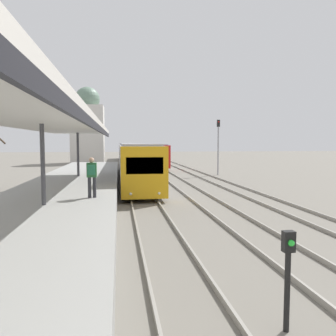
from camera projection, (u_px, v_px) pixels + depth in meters
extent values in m
cube|color=beige|center=(42.00, 121.00, 11.71)|extent=(4.00, 26.04, 0.20)
cube|color=black|center=(97.00, 127.00, 12.02)|extent=(0.08, 26.04, 0.24)
cylinder|color=#47474C|center=(43.00, 165.00, 11.83)|extent=(0.16, 0.16, 2.95)
cylinder|color=#47474C|center=(78.00, 155.00, 22.10)|extent=(0.16, 0.16, 2.95)
cylinder|color=#2D2D33|center=(90.00, 187.00, 13.50)|extent=(0.14, 0.14, 0.85)
cylinder|color=#2D2D33|center=(94.00, 187.00, 13.53)|extent=(0.14, 0.14, 0.85)
cube|color=#2D6638|center=(92.00, 170.00, 13.46)|extent=(0.40, 0.22, 0.60)
sphere|color=tan|center=(92.00, 160.00, 13.43)|extent=(0.22, 0.22, 0.22)
cube|color=#236B47|center=(91.00, 170.00, 13.26)|extent=(0.30, 0.18, 0.40)
cube|color=gold|center=(144.00, 172.00, 17.64)|extent=(2.53, 0.70, 2.80)
cube|color=black|center=(145.00, 166.00, 17.29)|extent=(1.98, 0.04, 0.90)
sphere|color=#EFEACC|center=(131.00, 194.00, 17.28)|extent=(0.16, 0.16, 0.16)
sphere|color=#EFEACC|center=(159.00, 193.00, 17.50)|extent=(0.16, 0.16, 0.16)
cube|color=#B7B7BC|center=(136.00, 163.00, 26.32)|extent=(2.53, 16.90, 2.80)
cube|color=gray|center=(136.00, 144.00, 26.20)|extent=(2.23, 16.56, 0.12)
cube|color=black|center=(136.00, 159.00, 26.29)|extent=(2.55, 15.55, 0.73)
cylinder|color=black|center=(124.00, 189.00, 20.84)|extent=(0.12, 0.70, 0.70)
cylinder|color=black|center=(157.00, 188.00, 21.16)|extent=(0.12, 0.70, 0.70)
cylinder|color=black|center=(122.00, 173.00, 31.67)|extent=(0.12, 0.70, 0.70)
cylinder|color=black|center=(144.00, 173.00, 31.99)|extent=(0.12, 0.70, 0.70)
cube|color=#B7B7BC|center=(129.00, 155.00, 43.32)|extent=(2.53, 16.90, 2.80)
cube|color=gray|center=(129.00, 144.00, 43.21)|extent=(2.23, 16.56, 0.12)
cube|color=black|center=(129.00, 153.00, 43.30)|extent=(2.55, 15.55, 0.73)
cylinder|color=black|center=(121.00, 168.00, 37.85)|extent=(0.12, 0.70, 0.70)
cylinder|color=black|center=(140.00, 168.00, 38.17)|extent=(0.12, 0.70, 0.70)
cylinder|color=black|center=(121.00, 162.00, 48.68)|extent=(0.12, 0.70, 0.70)
cylinder|color=black|center=(135.00, 162.00, 49.00)|extent=(0.12, 0.70, 0.70)
cube|color=#B7B7BC|center=(126.00, 151.00, 60.33)|extent=(2.53, 16.90, 2.80)
cube|color=gray|center=(126.00, 143.00, 60.22)|extent=(2.23, 16.56, 0.12)
cube|color=black|center=(126.00, 150.00, 60.31)|extent=(2.55, 15.55, 0.73)
cylinder|color=black|center=(120.00, 160.00, 54.86)|extent=(0.12, 0.70, 0.70)
cylinder|color=black|center=(133.00, 160.00, 55.18)|extent=(0.12, 0.70, 0.70)
cylinder|color=black|center=(120.00, 157.00, 65.69)|extent=(0.12, 0.70, 0.70)
cylinder|color=black|center=(131.00, 157.00, 66.01)|extent=(0.12, 0.70, 0.70)
cube|color=red|center=(160.00, 157.00, 38.12)|extent=(2.46, 0.70, 2.69)
cube|color=black|center=(160.00, 154.00, 37.77)|extent=(1.92, 0.04, 0.86)
sphere|color=#EFEACC|center=(154.00, 166.00, 37.76)|extent=(0.16, 0.16, 0.16)
sphere|color=#EFEACC|center=(166.00, 166.00, 37.98)|extent=(0.16, 0.16, 0.16)
cube|color=silver|center=(153.00, 154.00, 46.23)|extent=(2.46, 15.75, 2.69)
cube|color=gray|center=(152.00, 145.00, 46.12)|extent=(2.16, 15.43, 0.12)
cube|color=black|center=(153.00, 152.00, 46.21)|extent=(2.48, 14.49, 0.70)
cylinder|color=black|center=(148.00, 166.00, 41.13)|extent=(0.12, 0.70, 0.70)
cylinder|color=black|center=(165.00, 166.00, 41.44)|extent=(0.12, 0.70, 0.70)
cylinder|color=black|center=(143.00, 161.00, 51.22)|extent=(0.12, 0.70, 0.70)
cylinder|color=black|center=(156.00, 161.00, 51.53)|extent=(0.12, 0.70, 0.70)
cube|color=silver|center=(144.00, 151.00, 62.10)|extent=(2.46, 15.75, 2.69)
cube|color=gray|center=(144.00, 144.00, 61.99)|extent=(2.16, 15.43, 0.12)
cube|color=black|center=(144.00, 150.00, 62.08)|extent=(2.48, 14.49, 0.70)
cylinder|color=black|center=(140.00, 160.00, 57.00)|extent=(0.12, 0.70, 0.70)
cylinder|color=black|center=(152.00, 159.00, 57.31)|extent=(0.12, 0.70, 0.70)
cylinder|color=black|center=(137.00, 157.00, 67.09)|extent=(0.12, 0.70, 0.70)
cylinder|color=black|center=(147.00, 157.00, 67.40)|extent=(0.12, 0.70, 0.70)
cylinder|color=black|center=(287.00, 292.00, 5.63)|extent=(0.10, 0.10, 1.41)
cube|color=black|center=(289.00, 241.00, 5.56)|extent=(0.20, 0.14, 0.36)
sphere|color=green|center=(291.00, 243.00, 5.48)|extent=(0.11, 0.11, 0.11)
cylinder|color=gray|center=(218.00, 148.00, 33.13)|extent=(0.14, 0.14, 5.57)
cube|color=black|center=(218.00, 123.00, 32.95)|extent=(0.28, 0.20, 0.70)
sphere|color=red|center=(219.00, 122.00, 32.82)|extent=(0.14, 0.14, 0.14)
cube|color=silver|center=(88.00, 135.00, 52.31)|extent=(5.03, 5.03, 9.09)
sphere|color=slate|center=(87.00, 99.00, 51.88)|extent=(3.87, 3.87, 3.87)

